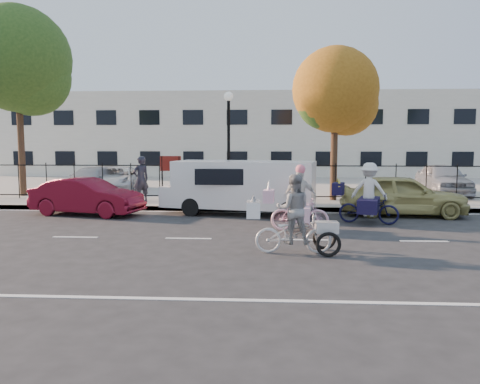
# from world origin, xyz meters

# --- Properties ---
(ground) EXTENTS (120.00, 120.00, 0.00)m
(ground) POSITION_xyz_m (0.00, 0.00, 0.00)
(ground) COLOR #333334
(road_markings) EXTENTS (60.00, 9.52, 0.01)m
(road_markings) POSITION_xyz_m (0.00, 0.00, 0.01)
(road_markings) COLOR silver
(road_markings) RESTS_ON ground
(curb) EXTENTS (60.00, 0.10, 0.15)m
(curb) POSITION_xyz_m (0.00, 5.05, 0.07)
(curb) COLOR #A8A399
(curb) RESTS_ON ground
(sidewalk) EXTENTS (60.00, 2.20, 0.15)m
(sidewalk) POSITION_xyz_m (0.00, 6.10, 0.07)
(sidewalk) COLOR #A8A399
(sidewalk) RESTS_ON ground
(parking_lot) EXTENTS (60.00, 15.60, 0.15)m
(parking_lot) POSITION_xyz_m (0.00, 15.00, 0.07)
(parking_lot) COLOR #A8A399
(parking_lot) RESTS_ON ground
(iron_fence) EXTENTS (58.00, 0.06, 1.50)m
(iron_fence) POSITION_xyz_m (0.00, 7.20, 0.90)
(iron_fence) COLOR black
(iron_fence) RESTS_ON sidewalk
(building) EXTENTS (34.00, 10.00, 6.00)m
(building) POSITION_xyz_m (0.00, 25.00, 3.00)
(building) COLOR silver
(building) RESTS_ON ground
(lamppost) EXTENTS (0.36, 0.36, 4.33)m
(lamppost) POSITION_xyz_m (0.50, 6.80, 3.11)
(lamppost) COLOR black
(lamppost) RESTS_ON sidewalk
(street_sign) EXTENTS (0.85, 0.06, 1.80)m
(street_sign) POSITION_xyz_m (-1.85, 6.80, 1.42)
(street_sign) COLOR black
(street_sign) RESTS_ON sidewalk
(zebra_trike) EXTENTS (2.08, 0.79, 1.79)m
(zebra_trike) POSITION_xyz_m (2.63, -1.45, 0.69)
(zebra_trike) COLOR silver
(zebra_trike) RESTS_ON ground
(unicorn_bike) EXTENTS (1.87, 1.31, 1.88)m
(unicorn_bike) POSITION_xyz_m (2.92, 1.21, 0.69)
(unicorn_bike) COLOR #F0B7CD
(unicorn_bike) RESTS_ON ground
(bull_bike) EXTENTS (2.08, 1.47, 1.88)m
(bull_bike) POSITION_xyz_m (5.13, 2.60, 0.75)
(bull_bike) COLOR black
(bull_bike) RESTS_ON ground
(white_van) EXTENTS (5.48, 2.62, 1.85)m
(white_van) POSITION_xyz_m (1.16, 4.21, 1.02)
(white_van) COLOR white
(white_van) RESTS_ON ground
(red_sedan) EXTENTS (4.06, 2.13, 1.27)m
(red_sedan) POSITION_xyz_m (-4.15, 3.80, 0.64)
(red_sedan) COLOR maroon
(red_sedan) RESTS_ON ground
(gold_sedan) EXTENTS (4.29, 2.04, 1.42)m
(gold_sedan) POSITION_xyz_m (6.65, 4.26, 0.71)
(gold_sedan) COLOR tan
(gold_sedan) RESTS_ON ground
(pedestrian) EXTENTS (0.78, 0.76, 1.81)m
(pedestrian) POSITION_xyz_m (-2.90, 6.16, 1.06)
(pedestrian) COLOR black
(pedestrian) RESTS_ON sidewalk
(lot_car_a) EXTENTS (2.08, 4.20, 1.18)m
(lot_car_a) POSITION_xyz_m (-6.27, 9.65, 0.74)
(lot_car_a) COLOR #A9ACB0
(lot_car_a) RESTS_ON parking_lot
(lot_car_b) EXTENTS (2.25, 4.34, 1.17)m
(lot_car_b) POSITION_xyz_m (-5.17, 10.43, 0.73)
(lot_car_b) COLOR silver
(lot_car_b) RESTS_ON parking_lot
(lot_car_d) EXTENTS (1.89, 4.25, 1.42)m
(lot_car_d) POSITION_xyz_m (9.95, 9.61, 0.86)
(lot_car_d) COLOR #A7A8AF
(lot_car_d) RESTS_ON parking_lot
(tree_west) EXTENTS (4.56, 4.56, 8.36)m
(tree_west) POSITION_xyz_m (-8.62, 8.26, 5.85)
(tree_west) COLOR #442D1D
(tree_west) RESTS_ON ground
(tree_mid) EXTENTS (3.49, 3.45, 6.32)m
(tree_mid) POSITION_xyz_m (4.89, 7.48, 4.42)
(tree_mid) COLOR #442D1D
(tree_mid) RESTS_ON ground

